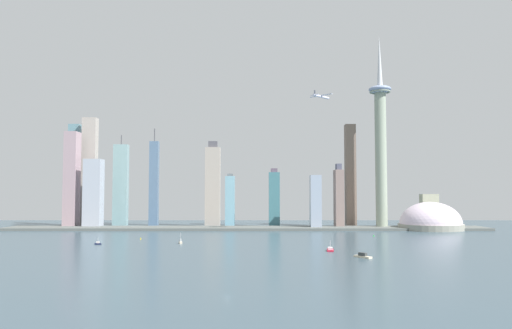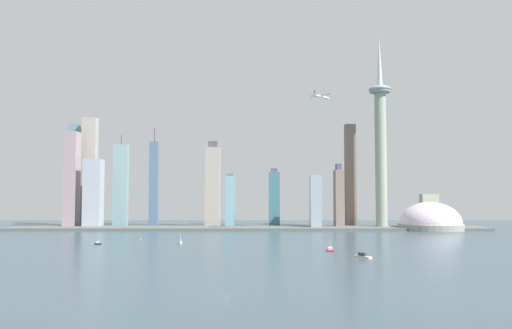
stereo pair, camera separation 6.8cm
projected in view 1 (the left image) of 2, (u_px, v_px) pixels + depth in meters
The scene contains 24 objects.
ground_plane at pixel (229, 297), 256.36m from camera, with size 6000.00×6000.00×0.00m, color #394E5A.
waterfront_pier at pixel (247, 228), 739.88m from camera, with size 711.26×63.17×3.70m, color #5B605C.
observation_tower at pixel (382, 139), 762.67m from camera, with size 34.57×34.57×297.82m.
stadium_dome at pixel (432, 224), 732.66m from camera, with size 93.84×93.84×64.71m.
skyscraper_0 at pixel (232, 200), 837.74m from camera, with size 15.70×20.87×86.71m.
skyscraper_1 at pixel (122, 185), 842.07m from camera, with size 23.93×13.78×152.60m.
skyscraper_2 at pixel (76, 175), 827.92m from camera, with size 18.19×19.68×168.55m.
skyscraper_3 at pixel (317, 202), 747.23m from camera, with size 16.21×21.39×80.95m.
skyscraper_4 at pixel (276, 199), 802.43m from camera, with size 17.37×19.21×93.97m.
skyscraper_5 at pixel (155, 183), 840.25m from camera, with size 14.90×12.29×163.62m.
skyscraper_6 at pixel (352, 175), 801.20m from camera, with size 16.29×16.67×164.98m.
skyscraper_7 at pixel (95, 194), 769.09m from camera, with size 26.50×23.58×106.43m.
skyscraper_8 at pixel (431, 210), 798.13m from camera, with size 26.22×17.67×52.59m.
skyscraper_9 at pixel (214, 186), 806.40m from camera, with size 23.92×17.91×138.24m.
skyscraper_10 at pixel (340, 198), 767.44m from camera, with size 12.79×25.88×99.32m.
skyscraper_11 at pixel (73, 180), 777.98m from camera, with size 19.21×24.61×149.92m.
skyscraper_12 at pixel (91, 172), 813.12m from camera, with size 22.50×16.73×177.47m.
boat_0 at pixel (99, 243), 519.91m from camera, with size 6.58×1.68×6.63m.
boat_1 at pixel (182, 242), 530.48m from camera, with size 4.84×8.21×11.40m.
boat_2 at pixel (364, 256), 412.59m from camera, with size 13.41×16.22×4.19m.
boat_3 at pixel (332, 250), 461.85m from camera, with size 7.99×16.98×9.55m.
channel_buoy_0 at pixel (375, 236), 619.24m from camera, with size 1.89×1.89×1.96m, color green.
channel_buoy_1 at pixel (142, 238), 575.45m from camera, with size 1.35×1.35×2.92m, color yellow.
airplane at pixel (323, 96), 663.44m from camera, with size 28.80×28.70×8.19m.
Camera 1 is at (14.91, -259.88, 52.83)m, focal length 34.96 mm.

